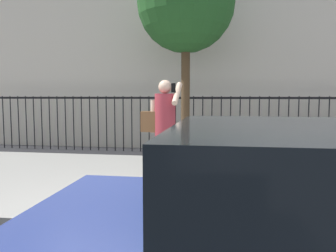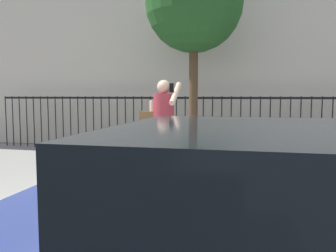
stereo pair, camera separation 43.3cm
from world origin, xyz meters
name	(u,v)px [view 2 (the right image)]	position (x,y,z in m)	size (l,w,h in m)	color
ground_plane	(103,236)	(0.00, 0.00, 0.00)	(60.00, 60.00, 0.00)	black
sidewalk	(154,182)	(0.00, 2.20, 0.07)	(28.00, 4.40, 0.15)	gray
building_facade	(203,5)	(0.00, 8.50, 4.75)	(28.00, 4.00, 9.49)	beige
iron_fence	(190,117)	(0.00, 5.90, 1.02)	(12.03, 0.04, 1.60)	black
pedestrian_on_phone	(162,124)	(0.22, 1.91, 1.15)	(0.66, 0.50, 1.72)	beige
street_tree_near	(194,4)	(0.26, 4.93, 3.84)	(2.39, 2.39, 5.06)	#4C3823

